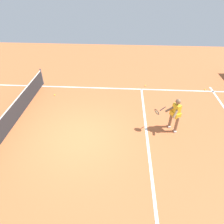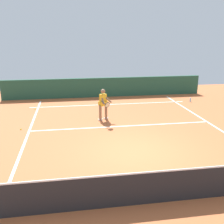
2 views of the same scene
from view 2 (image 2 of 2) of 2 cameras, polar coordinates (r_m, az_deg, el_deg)
name	(u,v)px [view 2 (image 2 of 2)]	position (r m, az deg, el deg)	size (l,w,h in m)	color
ground_plane	(138,152)	(9.91, 5.52, -8.33)	(24.45, 24.45, 0.00)	#C66638
court_back_wall	(104,87)	(18.30, -1.61, 5.25)	(13.35, 0.24, 1.29)	#23513D
baseline_marking	(109,104)	(16.32, -0.56, 1.61)	(9.35, 0.10, 0.01)	white
service_line_marking	(123,126)	(12.48, 2.25, -3.00)	(8.35, 0.10, 0.01)	white
sideline_right_marking	(18,160)	(9.79, -19.21, -9.50)	(0.10, 16.81, 0.01)	white
court_net	(170,186)	(7.12, 12.05, -14.98)	(9.03, 0.08, 0.98)	#4C4C51
tennis_player	(103,103)	(13.16, -1.84, 1.84)	(0.68, 1.14, 1.55)	#8C6647
tennis_ball_near	(21,129)	(12.67, -18.67, -3.44)	(0.07, 0.07, 0.07)	#D1E533
tennis_ball_mid	(43,189)	(7.89, -14.42, -15.38)	(0.07, 0.07, 0.07)	#D1E533
tennis_ball_far	(35,109)	(15.87, -15.93, 0.67)	(0.07, 0.07, 0.07)	#D1E533
water_bottle	(190,100)	(17.68, 16.19, 2.49)	(0.07, 0.07, 0.24)	#4C9EE5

